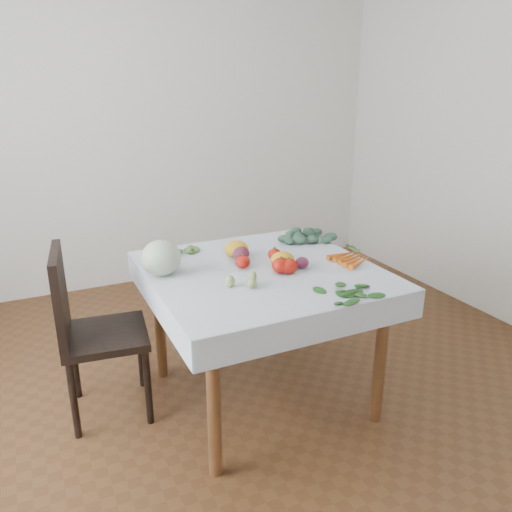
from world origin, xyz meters
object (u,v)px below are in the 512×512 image
(cabbage, at_px, (161,258))
(carrot_bunch, at_px, (351,258))
(heirloom_back, at_px, (237,249))
(table, at_px, (262,287))
(chair, at_px, (86,324))

(cabbage, height_order, carrot_bunch, cabbage)
(heirloom_back, distance_m, carrot_bunch, 0.62)
(heirloom_back, bearing_deg, table, -78.70)
(chair, bearing_deg, cabbage, -14.82)
(chair, distance_m, carrot_bunch, 1.40)
(table, height_order, chair, chair)
(heirloom_back, relative_size, carrot_bunch, 0.58)
(chair, xyz_separation_m, cabbage, (0.37, -0.10, 0.32))
(chair, relative_size, cabbage, 4.71)
(cabbage, bearing_deg, table, -16.50)
(chair, distance_m, heirloom_back, 0.86)
(chair, xyz_separation_m, carrot_bunch, (1.33, -0.34, 0.25))
(cabbage, distance_m, carrot_bunch, 0.99)
(table, xyz_separation_m, cabbage, (-0.48, 0.14, 0.19))
(table, relative_size, chair, 1.10)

